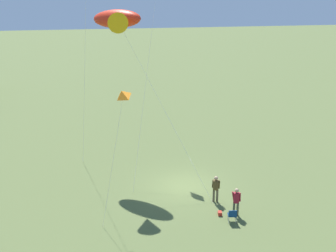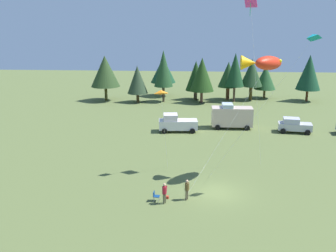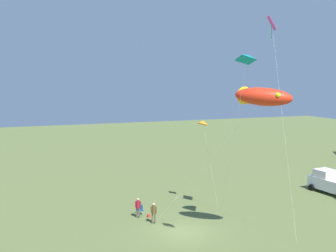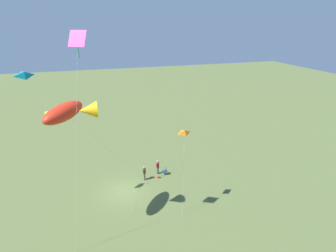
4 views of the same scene
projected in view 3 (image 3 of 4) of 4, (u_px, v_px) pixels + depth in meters
name	position (u px, v px, depth m)	size (l,w,h in m)	color
ground_plane	(183.00, 232.00, 30.50)	(160.00, 160.00, 0.00)	#546234
person_kite_flyer	(154.00, 211.00, 32.10)	(0.45, 0.51, 1.74)	brown
folding_chair	(140.00, 209.00, 34.38)	(0.54, 0.54, 0.82)	navy
person_spectator	(138.00, 206.00, 33.46)	(0.46, 0.52, 1.74)	#505139
backpack_on_grass	(149.00, 216.00, 33.78)	(0.32, 0.22, 0.22)	#B62E20
truck_white_pickup	(331.00, 183.00, 40.87)	(5.15, 2.75, 2.34)	silver
kite_large_fish	(260.00, 97.00, 26.99)	(8.87, 7.36, 11.32)	red
kite_delta_teal	(248.00, 59.00, 22.82)	(8.25, 3.07, 13.31)	#0D8699
kite_diamond_rainbow	(272.00, 30.00, 28.10)	(2.71, 1.78, 16.26)	#E13EA0
kite_delta_orange	(204.00, 123.00, 35.74)	(1.14, 1.79, 8.15)	orange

